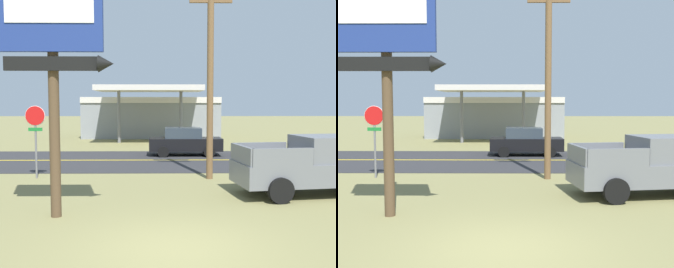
% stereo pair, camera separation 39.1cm
% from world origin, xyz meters
% --- Properties ---
extents(ground_plane, '(180.00, 180.00, 0.00)m').
position_xyz_m(ground_plane, '(0.00, 0.00, 0.00)').
color(ground_plane, olive).
extents(road_asphalt, '(140.00, 8.00, 0.02)m').
position_xyz_m(road_asphalt, '(0.00, 13.00, 0.01)').
color(road_asphalt, '#2B2B2D').
rests_on(road_asphalt, ground).
extents(road_centre_line, '(126.00, 0.20, 0.01)m').
position_xyz_m(road_centre_line, '(0.00, 13.00, 0.02)').
color(road_centre_line, gold).
rests_on(road_centre_line, road_asphalt).
extents(motel_sign, '(2.95, 0.54, 6.75)m').
position_xyz_m(motel_sign, '(-3.02, 2.31, 4.64)').
color(motel_sign, brown).
rests_on(motel_sign, ground).
extents(stop_sign, '(0.80, 0.08, 2.95)m').
position_xyz_m(stop_sign, '(-5.34, 7.93, 2.03)').
color(stop_sign, slate).
rests_on(stop_sign, ground).
extents(utility_pole, '(1.87, 0.26, 8.33)m').
position_xyz_m(utility_pole, '(1.68, 7.78, 4.46)').
color(utility_pole, brown).
rests_on(utility_pole, ground).
extents(gas_station, '(12.00, 11.50, 4.40)m').
position_xyz_m(gas_station, '(-1.18, 28.34, 1.94)').
color(gas_station, gray).
rests_on(gas_station, ground).
extents(pickup_grey_parked_on_lawn, '(5.43, 2.81, 1.96)m').
position_xyz_m(pickup_grey_parked_on_lawn, '(4.87, 4.97, 0.96)').
color(pickup_grey_parked_on_lawn, slate).
rests_on(pickup_grey_parked_on_lawn, ground).
extents(car_black_near_lane, '(4.20, 2.00, 1.64)m').
position_xyz_m(car_black_near_lane, '(1.08, 15.00, 0.83)').
color(car_black_near_lane, black).
rests_on(car_black_near_lane, ground).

